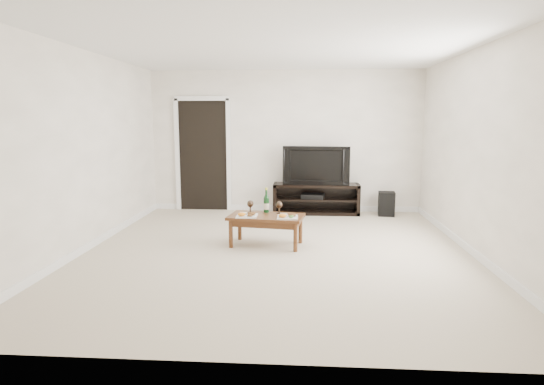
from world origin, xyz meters
The scene contains 14 objects.
floor centered at (0.00, 0.00, 0.00)m, with size 5.50×5.50×0.00m, color beige.
back_wall centered at (0.00, 2.77, 1.30)m, with size 5.00×0.04×2.60m, color white.
ceiling centered at (0.00, 0.00, 2.62)m, with size 5.00×5.50×0.04m, color white.
doorway centered at (-1.55, 2.73, 1.02)m, with size 0.90×0.02×2.05m, color black.
media_console centered at (0.58, 2.50, 0.28)m, with size 1.56×0.45×0.55m, color black.
television centered at (0.58, 2.50, 0.89)m, with size 1.19×0.16×0.69m, color black.
av_receiver centered at (0.52, 2.48, 0.33)m, with size 0.40×0.30×0.08m, color black.
subwoofer centered at (1.83, 2.41, 0.21)m, with size 0.28×0.28×0.43m, color black.
coffee_table centered at (-0.16, 0.30, 0.21)m, with size 1.00×0.55×0.42m, color #593118.
plate_left centered at (-0.41, 0.21, 0.45)m, with size 0.27×0.27×0.07m, color white.
plate_right centered at (0.13, 0.16, 0.45)m, with size 0.27×0.27×0.07m, color white.
wine_bottle centered at (-0.17, 0.50, 0.59)m, with size 0.07×0.07×0.35m, color #0E3615.
goblet_left centered at (-0.40, 0.50, 0.51)m, with size 0.09×0.09×0.17m, color #35281D, non-canonical shape.
goblet_right centered at (0.01, 0.45, 0.51)m, with size 0.09×0.09×0.17m, color #35281D, non-canonical shape.
Camera 1 is at (0.33, -5.71, 1.71)m, focal length 30.00 mm.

